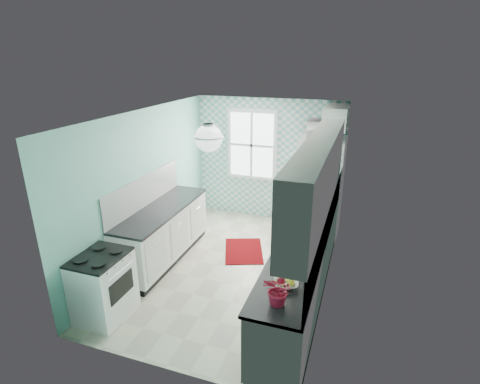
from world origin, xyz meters
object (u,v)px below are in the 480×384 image
(stove, at_px, (103,285))
(potted_plant, at_px, (279,290))
(fruit_bowl, at_px, (286,284))
(sink, at_px, (314,215))
(microwave, at_px, (324,129))
(fridge, at_px, (320,187))
(ceiling_light, at_px, (209,138))

(stove, xyz_separation_m, potted_plant, (2.40, -0.28, 0.65))
(stove, bearing_deg, potted_plant, -7.32)
(stove, relative_size, fruit_bowl, 3.27)
(sink, bearing_deg, microwave, 91.61)
(sink, height_order, fruit_bowl, sink)
(stove, height_order, fruit_bowl, fruit_bowl)
(stove, relative_size, potted_plant, 2.59)
(fridge, height_order, sink, fridge)
(ceiling_light, height_order, sink, ceiling_light)
(fridge, xyz_separation_m, sink, (0.09, -1.33, -0.00))
(fridge, distance_m, potted_plant, 3.71)
(fruit_bowl, xyz_separation_m, potted_plant, (0.00, -0.34, 0.13))
(fruit_bowl, bearing_deg, microwave, 91.53)
(sink, xyz_separation_m, microwave, (-0.09, 1.33, 1.10))
(fridge, relative_size, sink, 3.52)
(ceiling_light, height_order, potted_plant, ceiling_light)
(fridge, height_order, potted_plant, fridge)
(fridge, relative_size, microwave, 3.20)
(ceiling_light, xyz_separation_m, microwave, (1.11, 2.59, -0.29))
(stove, distance_m, fruit_bowl, 2.45)
(fridge, relative_size, fruit_bowl, 7.03)
(ceiling_light, distance_m, stove, 2.37)
(ceiling_light, relative_size, microwave, 0.60)
(potted_plant, relative_size, microwave, 0.57)
(microwave, bearing_deg, potted_plant, 88.31)
(sink, bearing_deg, fridge, 91.62)
(ceiling_light, xyz_separation_m, potted_plant, (1.20, -1.11, -1.22))
(potted_plant, height_order, microwave, microwave)
(fruit_bowl, height_order, microwave, microwave)
(ceiling_light, distance_m, potted_plant, 2.04)
(ceiling_light, height_order, microwave, ceiling_light)
(ceiling_light, xyz_separation_m, sink, (1.20, 1.26, -1.39))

